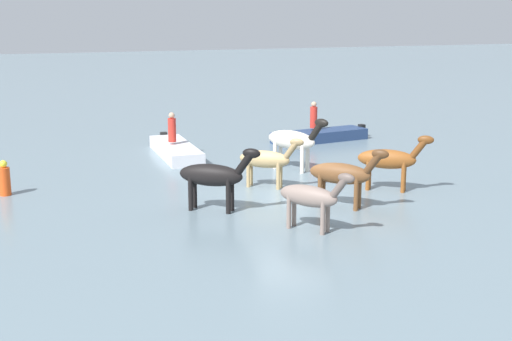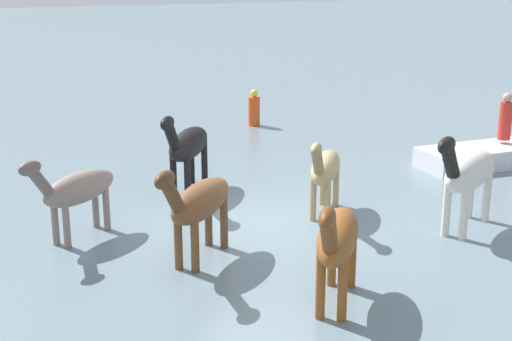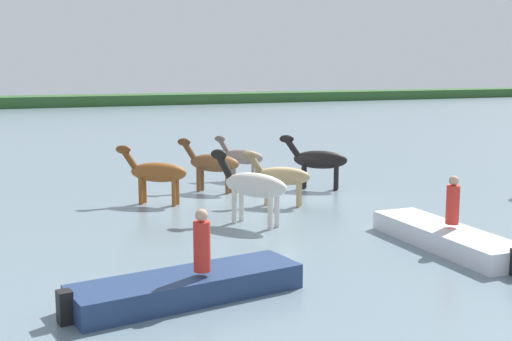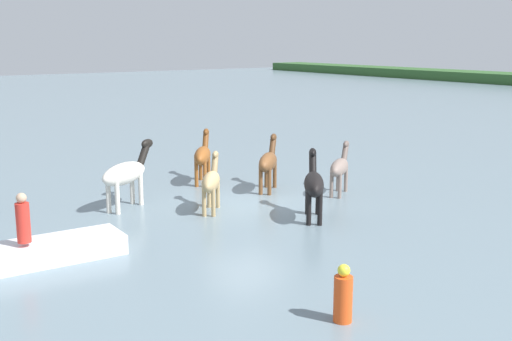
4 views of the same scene
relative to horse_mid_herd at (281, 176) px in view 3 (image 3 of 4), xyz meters
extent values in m
plane|color=slate|center=(-0.11, 1.36, -0.95)|extent=(161.46, 161.46, 0.00)
cube|color=#2E5528|center=(-0.11, 59.10, -0.95)|extent=(145.31, 6.00, 2.40)
ellipsoid|color=tan|center=(0.06, -0.05, 0.01)|extent=(1.66, 1.48, 0.58)
cylinder|color=tan|center=(-0.43, 0.17, -0.47)|extent=(0.13, 0.13, 0.95)
cylinder|color=tan|center=(-0.25, 0.39, -0.47)|extent=(0.13, 0.13, 0.95)
cylinder|color=tan|center=(0.38, -0.49, -0.47)|extent=(0.13, 0.13, 0.95)
cylinder|color=tan|center=(0.55, -0.27, -0.47)|extent=(0.13, 0.13, 0.95)
cylinder|color=olive|center=(-0.65, 0.53, 0.38)|extent=(0.54, 0.49, 0.64)
ellipsoid|color=olive|center=(-0.79, 0.64, 0.65)|extent=(0.49, 0.45, 0.25)
ellipsoid|color=brown|center=(-1.15, 2.99, 0.09)|extent=(1.70, 1.73, 0.63)
cylinder|color=brown|center=(-1.65, 3.29, -0.43)|extent=(0.14, 0.14, 1.04)
cylinder|color=brown|center=(-1.43, 3.50, -0.43)|extent=(0.14, 0.14, 1.04)
cylinder|color=brown|center=(-0.86, 2.49, -0.43)|extent=(0.14, 0.14, 1.04)
cylinder|color=brown|center=(-0.64, 2.70, -0.43)|extent=(0.14, 0.14, 1.04)
cylinder|color=#50311A|center=(-1.84, 3.71, 0.50)|extent=(0.56, 0.56, 0.69)
ellipsoid|color=#50311A|center=(-1.98, 3.85, 0.78)|extent=(0.51, 0.52, 0.28)
ellipsoid|color=black|center=(2.54, 1.98, 0.13)|extent=(1.89, 1.64, 0.66)
cylinder|color=black|center=(1.98, 2.22, -0.41)|extent=(0.14, 0.14, 1.08)
cylinder|color=black|center=(2.17, 2.47, -0.41)|extent=(0.14, 0.14, 1.08)
cylinder|color=black|center=(2.91, 1.50, -0.41)|extent=(0.14, 0.14, 1.08)
cylinder|color=black|center=(3.10, 1.75, -0.41)|extent=(0.14, 0.14, 1.08)
cylinder|color=black|center=(1.72, 2.62, 0.55)|extent=(0.61, 0.54, 0.72)
ellipsoid|color=black|center=(1.56, 2.74, 0.85)|extent=(0.56, 0.50, 0.29)
ellipsoid|color=brown|center=(-3.51, 1.73, 0.10)|extent=(1.84, 1.60, 0.64)
cylinder|color=brown|center=(-4.05, 1.95, -0.43)|extent=(0.14, 0.14, 1.04)
cylinder|color=brown|center=(-3.86, 2.20, -0.43)|extent=(0.14, 0.14, 1.04)
cylinder|color=brown|center=(-3.15, 1.26, -0.43)|extent=(0.14, 0.14, 1.04)
cylinder|color=brown|center=(-2.96, 1.50, -0.43)|extent=(0.14, 0.14, 1.04)
cylinder|color=brown|center=(-4.30, 2.34, 0.51)|extent=(0.59, 0.53, 0.70)
ellipsoid|color=brown|center=(-4.46, 2.46, 0.79)|extent=(0.54, 0.49, 0.28)
ellipsoid|color=gray|center=(0.67, 4.69, 0.00)|extent=(1.41, 1.69, 0.58)
cylinder|color=gray|center=(0.26, 5.03, -0.47)|extent=(0.13, 0.13, 0.95)
cylinder|color=gray|center=(0.48, 5.19, -0.47)|extent=(0.13, 0.13, 0.95)
cylinder|color=gray|center=(0.86, 4.19, -0.47)|extent=(0.13, 0.13, 0.95)
cylinder|color=gray|center=(1.08, 4.35, -0.47)|extent=(0.13, 0.13, 0.95)
cylinder|color=#63544C|center=(0.14, 5.43, 0.38)|extent=(0.47, 0.54, 0.63)
ellipsoid|color=#63544C|center=(0.03, 5.58, 0.64)|extent=(0.44, 0.50, 0.25)
ellipsoid|color=silver|center=(-1.79, -2.09, 0.18)|extent=(1.55, 2.07, 0.69)
cylinder|color=silver|center=(-2.25, -1.64, -0.38)|extent=(0.15, 0.15, 1.13)
cylinder|color=silver|center=(-1.96, -1.47, -0.38)|extent=(0.15, 0.15, 1.13)
cylinder|color=silver|center=(-1.63, -2.70, -0.38)|extent=(0.15, 0.15, 1.13)
cylinder|color=silver|center=(-1.34, -2.53, -0.38)|extent=(0.15, 0.15, 1.13)
cylinder|color=black|center=(-2.34, -1.15, 0.63)|extent=(0.52, 0.66, 0.75)
ellipsoid|color=black|center=(-2.45, -0.96, 0.94)|extent=(0.49, 0.60, 0.30)
cube|color=silver|center=(1.56, -6.04, -0.78)|extent=(1.43, 4.62, 0.64)
cube|color=navy|center=(-5.33, -6.96, -0.78)|extent=(4.58, 1.83, 0.63)
cube|color=black|center=(-7.63, -7.27, -0.71)|extent=(0.28, 0.31, 0.68)
cylinder|color=red|center=(1.67, -6.10, 0.11)|extent=(0.32, 0.32, 0.95)
sphere|color=tan|center=(1.67, -6.10, 0.71)|extent=(0.24, 0.24, 0.24)
cylinder|color=red|center=(-5.11, -7.18, 0.11)|extent=(0.32, 0.32, 0.95)
sphere|color=tan|center=(-5.11, -7.18, 0.71)|extent=(0.24, 0.24, 0.24)
camera|label=1|loc=(8.31, 20.89, 4.81)|focal=48.90mm
camera|label=2|loc=(-11.82, 6.67, 3.85)|focal=49.77mm
camera|label=3|loc=(-8.92, -18.35, 3.40)|focal=45.78mm
camera|label=4|loc=(16.37, -9.76, 4.31)|focal=44.40mm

